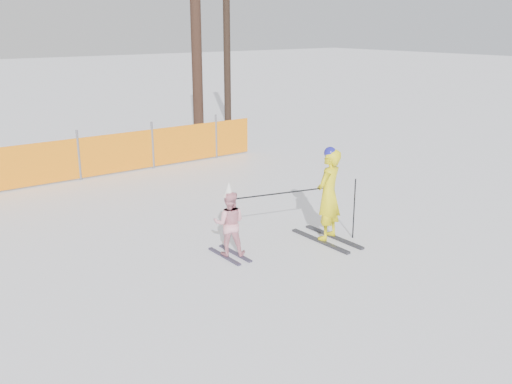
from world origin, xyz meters
TOP-DOWN VIEW (x-y plane):
  - ground at (0.00, 0.00)m, footprint 120.00×120.00m
  - adult at (1.23, 0.02)m, footprint 0.69×1.41m
  - child at (-0.57, 0.47)m, footprint 0.67×0.88m
  - ski_poles at (0.88, 0.07)m, footprint 2.14×0.65m
  - tree_trunks at (5.29, 10.32)m, footprint 3.06×2.62m

SIDE VIEW (x-z plane):
  - ground at x=0.00m, z-range 0.00..0.00m
  - child at x=-0.57m, z-range -0.05..1.22m
  - ski_poles at x=0.88m, z-range 0.25..1.36m
  - adult at x=1.23m, z-range 0.00..1.70m
  - tree_trunks at x=5.29m, z-range -0.20..6.13m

